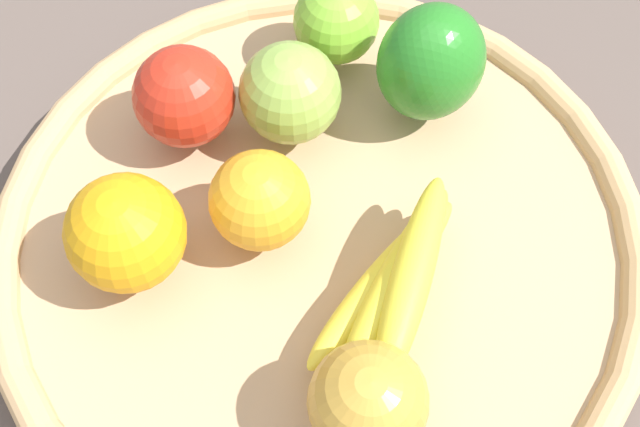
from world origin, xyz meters
name	(u,v)px	position (x,y,z in m)	size (l,w,h in m)	color
ground_plane	(320,253)	(0.00, 0.00, 0.00)	(2.40, 2.40, 0.00)	brown
basket	(320,240)	(0.00, 0.00, 0.02)	(0.47, 0.47, 0.04)	tan
apple_3	(368,401)	(0.12, 0.07, 0.08)	(0.07, 0.07, 0.07)	gold
bell_pepper	(431,62)	(-0.13, 0.04, 0.09)	(0.08, 0.07, 0.09)	#257822
apple_0	(184,97)	(-0.05, -0.12, 0.08)	(0.07, 0.07, 0.07)	red
apple_1	(336,21)	(-0.16, -0.04, 0.07)	(0.07, 0.07, 0.07)	#7BBA31
banana_bunch	(397,281)	(0.04, 0.06, 0.07)	(0.16, 0.08, 0.05)	yellow
orange_1	(126,233)	(0.06, -0.11, 0.08)	(0.08, 0.08, 0.08)	orange
apple_2	(290,93)	(-0.08, -0.05, 0.08)	(0.07, 0.07, 0.07)	#89AC46
orange_0	(260,200)	(0.01, -0.04, 0.07)	(0.07, 0.07, 0.07)	gold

